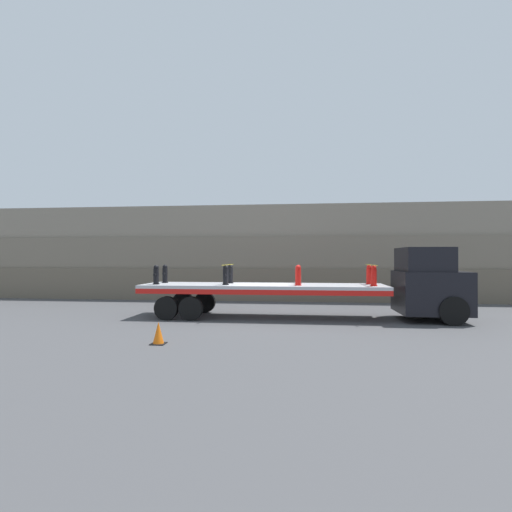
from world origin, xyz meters
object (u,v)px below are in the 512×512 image
object	(u,v)px
fire_hydrant_red_near_3	(374,276)
fire_hydrant_red_far_3	(369,275)
truck_cab	(431,284)
fire_hydrant_red_far_2	(298,275)
flatbed_trailer	(245,291)
fire_hydrant_black_near_1	(226,275)
fire_hydrant_black_near_0	(156,275)
fire_hydrant_black_far_1	(230,274)
fire_hydrant_red_near_2	(298,276)
traffic_cone	(158,333)
fire_hydrant_black_far_0	(165,274)

from	to	relation	value
fire_hydrant_red_near_3	fire_hydrant_red_far_3	distance (m)	1.08
fire_hydrant_red_near_3	truck_cab	bearing A→B (deg)	13.06
fire_hydrant_red_far_2	fire_hydrant_red_near_3	distance (m)	3.14
fire_hydrant_red_far_3	flatbed_trailer	bearing A→B (deg)	-174.03
flatbed_trailer	truck_cab	bearing A→B (deg)	0.00
truck_cab	fire_hydrant_black_near_1	distance (m)	8.24
fire_hydrant_black_near_0	fire_hydrant_black_far_1	size ratio (longest dim) A/B	1.00
flatbed_trailer	fire_hydrant_black_far_1	xyz separation A→B (m)	(-0.72, 0.54, 0.67)
fire_hydrant_black_near_0	flatbed_trailer	bearing A→B (deg)	8.41
fire_hydrant_red_near_2	fire_hydrant_red_near_3	world-z (taller)	same
fire_hydrant_red_near_3	traffic_cone	size ratio (longest dim) A/B	1.27
fire_hydrant_black_near_0	fire_hydrant_black_far_1	bearing A→B (deg)	20.18
fire_hydrant_red_far_2	traffic_cone	distance (m)	7.35
fire_hydrant_red_far_2	fire_hydrant_red_far_3	size ratio (longest dim) A/B	1.00
fire_hydrant_red_far_2	fire_hydrant_red_near_3	xyz separation A→B (m)	(2.94, -1.08, 0.00)
fire_hydrant_red_near_3	traffic_cone	world-z (taller)	fire_hydrant_red_near_3
fire_hydrant_red_near_3	traffic_cone	bearing A→B (deg)	-144.38
fire_hydrant_black_far_0	fire_hydrant_red_far_3	bearing A→B (deg)	0.00
flatbed_trailer	fire_hydrant_red_far_3	distance (m)	5.24
fire_hydrant_red_far_3	fire_hydrant_black_near_1	bearing A→B (deg)	-169.58
truck_cab	traffic_cone	distance (m)	10.79
fire_hydrant_black_near_0	fire_hydrant_red_far_2	size ratio (longest dim) A/B	1.00
fire_hydrant_black_near_0	fire_hydrant_black_far_0	bearing A→B (deg)	90.00
fire_hydrant_red_near_2	fire_hydrant_red_far_2	size ratio (longest dim) A/B	1.00
flatbed_trailer	fire_hydrant_black_near_1	size ratio (longest dim) A/B	12.37
fire_hydrant_black_near_1	fire_hydrant_red_far_2	bearing A→B (deg)	20.18
flatbed_trailer	fire_hydrant_black_near_1	distance (m)	1.12
fire_hydrant_black_far_1	traffic_cone	world-z (taller)	fire_hydrant_black_far_1
truck_cab	fire_hydrant_red_near_2	bearing A→B (deg)	-174.15
fire_hydrant_red_near_2	fire_hydrant_red_far_2	distance (m)	1.08
fire_hydrant_red_far_3	traffic_cone	xyz separation A→B (m)	(-6.89, -6.02, -1.46)
traffic_cone	fire_hydrant_black_near_0	bearing A→B (deg)	111.42
flatbed_trailer	fire_hydrant_black_near_0	size ratio (longest dim) A/B	12.37
traffic_cone	fire_hydrant_red_far_3	bearing A→B (deg)	41.13
flatbed_trailer	fire_hydrant_black_near_1	xyz separation A→B (m)	(-0.72, -0.54, 0.67)
fire_hydrant_black_far_0	fire_hydrant_red_far_2	world-z (taller)	same
truck_cab	flatbed_trailer	distance (m)	7.51
truck_cab	flatbed_trailer	size ratio (longest dim) A/B	0.29
fire_hydrant_black_far_0	fire_hydrant_red_near_2	distance (m)	5.98
fire_hydrant_red_near_2	traffic_cone	world-z (taller)	fire_hydrant_red_near_2
flatbed_trailer	fire_hydrant_red_near_3	distance (m)	5.24
fire_hydrant_black_near_1	fire_hydrant_red_near_3	size ratio (longest dim) A/B	1.00
fire_hydrant_black_far_1	flatbed_trailer	bearing A→B (deg)	-37.11
fire_hydrant_black_near_1	fire_hydrant_red_far_3	world-z (taller)	same
flatbed_trailer	fire_hydrant_black_near_0	bearing A→B (deg)	-171.59
flatbed_trailer	fire_hydrant_red_near_3	xyz separation A→B (m)	(5.17, -0.54, 0.67)
fire_hydrant_red_near_2	fire_hydrant_red_far_3	size ratio (longest dim) A/B	1.00
fire_hydrant_red_far_2	fire_hydrant_black_near_1	bearing A→B (deg)	-159.82
fire_hydrant_black_near_0	fire_hydrant_black_far_1	world-z (taller)	same
fire_hydrant_black_near_1	traffic_cone	xyz separation A→B (m)	(-1.01, -4.94, -1.46)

